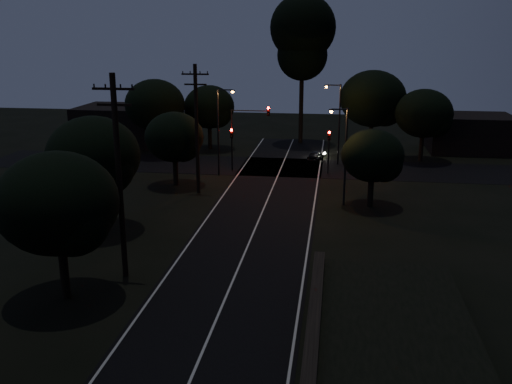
% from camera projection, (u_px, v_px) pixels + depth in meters
% --- Properties ---
extents(road_surface, '(60.00, 70.00, 0.03)m').
position_uv_depth(road_surface, '(268.00, 198.00, 46.01)').
color(road_surface, black).
rests_on(road_surface, ground).
extents(utility_pole_mid, '(2.20, 0.30, 11.00)m').
position_uv_depth(utility_pole_mid, '(119.00, 175.00, 29.91)').
color(utility_pole_mid, black).
rests_on(utility_pole_mid, ground).
extents(utility_pole_far, '(2.20, 0.30, 10.50)m').
position_uv_depth(utility_pole_far, '(197.00, 127.00, 46.16)').
color(utility_pole_far, black).
rests_on(utility_pole_far, ground).
extents(tree_left_b, '(5.92, 5.92, 7.52)m').
position_uv_depth(tree_left_b, '(61.00, 206.00, 27.41)').
color(tree_left_b, black).
rests_on(tree_left_b, ground).
extents(tree_left_c, '(6.12, 6.12, 7.73)m').
position_uv_depth(tree_left_c, '(96.00, 158.00, 37.24)').
color(tree_left_c, black).
rests_on(tree_left_c, ground).
extents(tree_left_d, '(5.04, 5.04, 6.39)m').
position_uv_depth(tree_left_d, '(176.00, 138.00, 48.65)').
color(tree_left_d, black).
rests_on(tree_left_d, ground).
extents(tree_far_nw, '(5.66, 5.66, 7.18)m').
position_uv_depth(tree_far_nw, '(211.00, 108.00, 63.81)').
color(tree_far_nw, black).
rests_on(tree_far_nw, ground).
extents(tree_far_w, '(6.37, 6.37, 8.12)m').
position_uv_depth(tree_far_w, '(157.00, 106.00, 60.48)').
color(tree_far_w, black).
rests_on(tree_far_w, ground).
extents(tree_far_ne, '(7.12, 7.12, 9.01)m').
position_uv_depth(tree_far_ne, '(375.00, 100.00, 61.01)').
color(tree_far_ne, black).
rests_on(tree_far_ne, ground).
extents(tree_far_e, '(5.81, 5.81, 7.37)m').
position_uv_depth(tree_far_e, '(426.00, 115.00, 57.80)').
color(tree_far_e, black).
rests_on(tree_far_e, ground).
extents(tree_right_a, '(4.70, 4.70, 5.98)m').
position_uv_depth(tree_right_a, '(375.00, 157.00, 42.69)').
color(tree_right_a, black).
rests_on(tree_right_a, ground).
extents(tall_pine, '(7.53, 7.53, 17.11)m').
position_uv_depth(tall_pine, '(303.00, 37.00, 65.25)').
color(tall_pine, black).
rests_on(tall_pine, ground).
extents(building_left, '(10.00, 8.00, 4.40)m').
position_uv_depth(building_left, '(123.00, 125.00, 68.00)').
color(building_left, black).
rests_on(building_left, ground).
extents(building_right, '(9.00, 7.00, 4.00)m').
position_uv_depth(building_right, '(470.00, 133.00, 63.60)').
color(building_right, black).
rests_on(building_right, ground).
extents(signal_left, '(0.28, 0.35, 4.10)m').
position_uv_depth(signal_left, '(232.00, 141.00, 54.31)').
color(signal_left, black).
rests_on(signal_left, ground).
extents(signal_right, '(0.28, 0.35, 4.10)m').
position_uv_depth(signal_right, '(329.00, 144.00, 53.06)').
color(signal_right, black).
rests_on(signal_right, ground).
extents(signal_mast, '(3.70, 0.35, 6.25)m').
position_uv_depth(signal_mast, '(249.00, 126.00, 53.67)').
color(signal_mast, black).
rests_on(signal_mast, ground).
extents(streetlight_a, '(1.66, 0.26, 8.00)m').
position_uv_depth(streetlight_a, '(220.00, 126.00, 52.02)').
color(streetlight_a, black).
rests_on(streetlight_a, ground).
extents(streetlight_b, '(1.66, 0.26, 8.00)m').
position_uv_depth(streetlight_b, '(338.00, 119.00, 56.30)').
color(streetlight_b, black).
rests_on(streetlight_b, ground).
extents(streetlight_c, '(1.46, 0.26, 7.50)m').
position_uv_depth(streetlight_c, '(344.00, 150.00, 42.97)').
color(streetlight_c, black).
rests_on(streetlight_c, ground).
extents(car, '(1.86, 3.24, 1.04)m').
position_uv_depth(car, '(316.00, 156.00, 59.05)').
color(car, black).
rests_on(car, ground).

